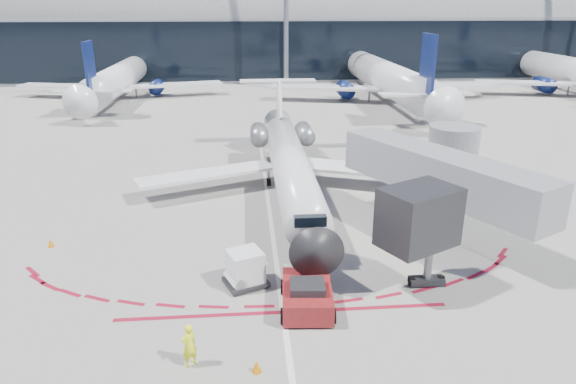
{
  "coord_description": "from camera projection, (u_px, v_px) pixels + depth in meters",
  "views": [
    {
      "loc": [
        -1.36,
        -29.91,
        12.24
      ],
      "look_at": [
        0.98,
        -2.51,
        2.05
      ],
      "focal_mm": 32.0,
      "sensor_mm": 36.0,
      "label": 1
    }
  ],
  "objects": [
    {
      "name": "uld_container",
      "position": [
        245.0,
        269.0,
        23.35
      ],
      "size": [
        2.26,
        2.11,
        1.71
      ],
      "rotation": [
        0.0,
        0.0,
        0.38
      ],
      "color": "black",
      "rests_on": "ground"
    },
    {
      "name": "ramp_worker",
      "position": [
        189.0,
        345.0,
        18.14
      ],
      "size": [
        0.74,
        0.71,
        1.7
      ],
      "primitive_type": "imported",
      "rotation": [
        0.0,
        0.0,
        3.84
      ],
      "color": "#E8F71A",
      "rests_on": "ground"
    },
    {
      "name": "safety_cone_left",
      "position": [
        51.0,
        243.0,
        27.23
      ],
      "size": [
        0.32,
        0.32,
        0.45
      ],
      "primitive_type": "cone",
      "color": "#D57104",
      "rests_on": "ground"
    },
    {
      "name": "apron_stop_bar",
      "position": [
        283.0,
        312.0,
        21.56
      ],
      "size": [
        14.0,
        0.25,
        0.01
      ],
      "primitive_type": "cube",
      "color": "maroon",
      "rests_on": "ground"
    },
    {
      "name": "regional_jet",
      "position": [
        289.0,
        161.0,
        34.67
      ],
      "size": [
        20.84,
        25.69,
        6.43
      ],
      "color": "silver",
      "rests_on": "ground"
    },
    {
      "name": "terminal_building",
      "position": [
        250.0,
        25.0,
        90.05
      ],
      "size": [
        150.0,
        24.15,
        24.0
      ],
      "color": "#9C9FA2",
      "rests_on": "ground"
    },
    {
      "name": "bg_airliner_1",
      "position": [
        118.0,
        58.0,
        69.04
      ],
      "size": [
        32.19,
        34.09,
        10.42
      ],
      "primitive_type": null,
      "color": "silver",
      "rests_on": "ground"
    },
    {
      "name": "apron_centerline",
      "position": [
        268.0,
        198.0,
        34.17
      ],
      "size": [
        0.25,
        40.0,
        0.01
      ],
      "primitive_type": "cube",
      "color": "silver",
      "rests_on": "ground"
    },
    {
      "name": "jet_bridge",
      "position": [
        443.0,
        175.0,
        29.23
      ],
      "size": [
        10.03,
        15.2,
        4.9
      ],
      "color": "gray",
      "rests_on": "ground"
    },
    {
      "name": "bg_airliner_2",
      "position": [
        387.0,
        55.0,
        66.54
      ],
      "size": [
        36.04,
        38.16,
        11.66
      ],
      "primitive_type": null,
      "color": "silver",
      "rests_on": "ground"
    },
    {
      "name": "ground",
      "position": [
        269.0,
        209.0,
        32.31
      ],
      "size": [
        260.0,
        260.0,
        0.0
      ],
      "primitive_type": "plane",
      "color": "gray",
      "rests_on": "ground"
    },
    {
      "name": "pushback_tug",
      "position": [
        307.0,
        295.0,
        21.7
      ],
      "size": [
        2.46,
        5.31,
        1.36
      ],
      "rotation": [
        0.0,
        0.0,
        -0.08
      ],
      "color": "#5F150D",
      "rests_on": "ground"
    },
    {
      "name": "light_mast_centre",
      "position": [
        286.0,
        0.0,
        73.21
      ],
      "size": [
        0.7,
        0.7,
        25.0
      ],
      "primitive_type": "cylinder",
      "color": "slate",
      "rests_on": "ground"
    },
    {
      "name": "safety_cone_right",
      "position": [
        257.0,
        366.0,
        18.0
      ],
      "size": [
        0.35,
        0.35,
        0.48
      ],
      "primitive_type": "cone",
      "color": "#D57104",
      "rests_on": "ground"
    }
  ]
}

